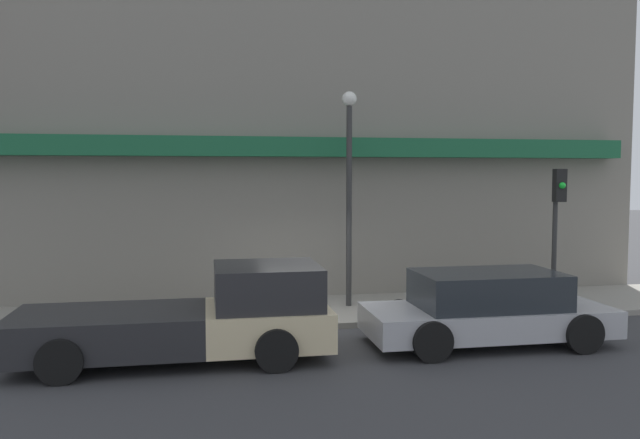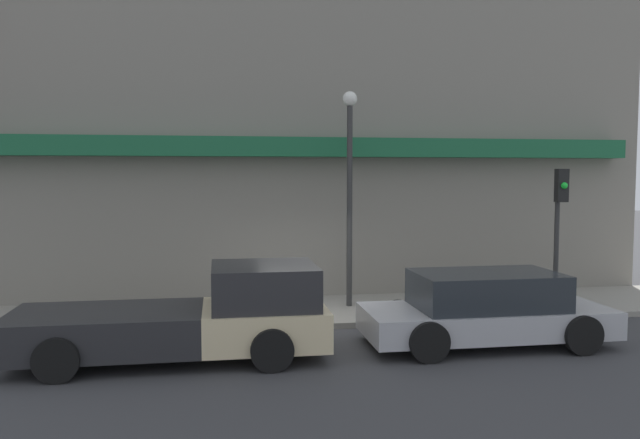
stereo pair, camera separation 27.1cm
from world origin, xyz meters
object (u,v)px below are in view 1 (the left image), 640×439
(fire_hydrant, at_px, (456,301))
(street_lamp, at_px, (349,172))
(parked_car, at_px, (487,308))
(traffic_light, at_px, (557,212))
(pickup_truck, at_px, (197,318))

(fire_hydrant, xyz_separation_m, street_lamp, (-2.30, 1.29, 3.03))
(street_lamp, bearing_deg, fire_hydrant, -29.35)
(fire_hydrant, relative_size, street_lamp, 0.11)
(parked_car, distance_m, street_lamp, 4.87)
(street_lamp, relative_size, traffic_light, 1.55)
(pickup_truck, height_order, traffic_light, traffic_light)
(pickup_truck, relative_size, traffic_light, 1.67)
(parked_car, bearing_deg, street_lamp, 121.54)
(fire_hydrant, bearing_deg, street_lamp, 150.65)
(traffic_light, bearing_deg, parked_car, -140.70)
(traffic_light, bearing_deg, street_lamp, 167.80)
(pickup_truck, relative_size, parked_car, 1.16)
(parked_car, bearing_deg, fire_hydrant, 84.28)
(pickup_truck, bearing_deg, traffic_light, 14.54)
(pickup_truck, xyz_separation_m, traffic_light, (8.62, 2.40, 1.72))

